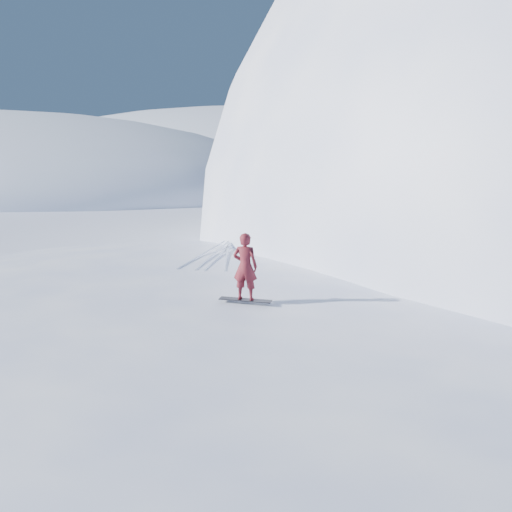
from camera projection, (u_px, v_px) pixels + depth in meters
The scene contains 8 objects.
ground at pixel (158, 360), 16.06m from camera, with size 400.00×400.00×0.00m, color white.
near_ridge at pixel (221, 332), 18.55m from camera, with size 36.00×28.00×4.80m, color white.
peak_shoulder at pixel (452, 258), 31.70m from camera, with size 28.00×24.00×18.00m, color white.
far_ridge_c at pixel (227, 179), 130.61m from camera, with size 140.00×90.00×36.00m, color white.
wind_bumps at pixel (173, 336), 18.20m from camera, with size 16.00×14.40×1.00m.
snowboard at pixel (245, 300), 14.28m from camera, with size 1.53×0.29×0.03m, color black.
snowboarder at pixel (245, 267), 14.08m from camera, with size 0.70×0.46×1.93m, color maroon.
board_tracks at pixel (216, 253), 20.86m from camera, with size 2.35×5.99×0.04m.
Camera 1 is at (7.63, -13.35, 6.53)m, focal length 35.00 mm.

